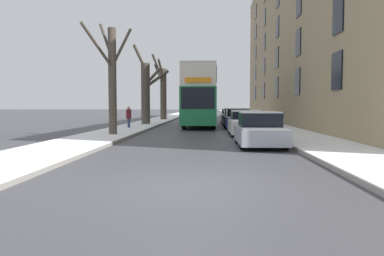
{
  "coord_description": "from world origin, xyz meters",
  "views": [
    {
      "loc": [
        0.46,
        -7.67,
        1.67
      ],
      "look_at": [
        -0.67,
        16.93,
        0.2
      ],
      "focal_mm": 35.0,
      "sensor_mm": 36.0,
      "label": 1
    }
  ],
  "objects_px": {
    "parked_car_3": "(233,118)",
    "parked_car_4": "(230,116)",
    "bare_tree_left_2": "(163,91)",
    "parked_car_1": "(246,123)",
    "parked_car_0": "(260,130)",
    "double_decker_bus": "(200,94)",
    "bare_tree_left_1": "(146,91)",
    "parked_car_2": "(238,119)",
    "bare_tree_left_0": "(112,78)",
    "oncoming_van": "(194,109)",
    "pedestrian_left_sidewalk": "(129,117)"
  },
  "relations": [
    {
      "from": "oncoming_van",
      "to": "parked_car_1",
      "type": "bearing_deg",
      "value": -82.1
    },
    {
      "from": "parked_car_0",
      "to": "double_decker_bus",
      "type": "bearing_deg",
      "value": 100.99
    },
    {
      "from": "parked_car_4",
      "to": "oncoming_van",
      "type": "bearing_deg",
      "value": 106.24
    },
    {
      "from": "parked_car_4",
      "to": "double_decker_bus",
      "type": "bearing_deg",
      "value": -111.13
    },
    {
      "from": "parked_car_2",
      "to": "parked_car_4",
      "type": "relative_size",
      "value": 0.95
    },
    {
      "from": "parked_car_1",
      "to": "oncoming_van",
      "type": "distance_m",
      "value": 30.77
    },
    {
      "from": "bare_tree_left_2",
      "to": "double_decker_bus",
      "type": "xyz_separation_m",
      "value": [
        4.43,
        -11.69,
        -0.7
      ]
    },
    {
      "from": "bare_tree_left_0",
      "to": "double_decker_bus",
      "type": "relative_size",
      "value": 0.57
    },
    {
      "from": "parked_car_3",
      "to": "parked_car_4",
      "type": "xyz_separation_m",
      "value": [
        -0.0,
        5.15,
        -0.02
      ]
    },
    {
      "from": "parked_car_4",
      "to": "oncoming_van",
      "type": "xyz_separation_m",
      "value": [
        -4.23,
        14.52,
        0.62
      ]
    },
    {
      "from": "bare_tree_left_2",
      "to": "parked_car_3",
      "type": "height_order",
      "value": "bare_tree_left_2"
    },
    {
      "from": "parked_car_1",
      "to": "parked_car_4",
      "type": "distance_m",
      "value": 15.95
    },
    {
      "from": "bare_tree_left_2",
      "to": "parked_car_3",
      "type": "relative_size",
      "value": 1.84
    },
    {
      "from": "parked_car_0",
      "to": "pedestrian_left_sidewalk",
      "type": "distance_m",
      "value": 12.88
    },
    {
      "from": "parked_car_1",
      "to": "oncoming_van",
      "type": "relative_size",
      "value": 0.77
    },
    {
      "from": "parked_car_2",
      "to": "oncoming_van",
      "type": "xyz_separation_m",
      "value": [
        -4.23,
        24.46,
        0.58
      ]
    },
    {
      "from": "double_decker_bus",
      "to": "parked_car_3",
      "type": "xyz_separation_m",
      "value": [
        2.82,
        2.14,
        -1.95
      ]
    },
    {
      "from": "double_decker_bus",
      "to": "parked_car_1",
      "type": "height_order",
      "value": "double_decker_bus"
    },
    {
      "from": "parked_car_0",
      "to": "parked_car_3",
      "type": "bearing_deg",
      "value": 90.0
    },
    {
      "from": "pedestrian_left_sidewalk",
      "to": "parked_car_1",
      "type": "bearing_deg",
      "value": -128.41
    },
    {
      "from": "bare_tree_left_1",
      "to": "parked_car_2",
      "type": "height_order",
      "value": "bare_tree_left_1"
    },
    {
      "from": "bare_tree_left_0",
      "to": "parked_car_3",
      "type": "distance_m",
      "value": 14.56
    },
    {
      "from": "bare_tree_left_1",
      "to": "parked_car_1",
      "type": "relative_size",
      "value": 1.53
    },
    {
      "from": "parked_car_0",
      "to": "oncoming_van",
      "type": "bearing_deg",
      "value": 96.64
    },
    {
      "from": "bare_tree_left_2",
      "to": "parked_car_1",
      "type": "bearing_deg",
      "value": -70.39
    },
    {
      "from": "bare_tree_left_2",
      "to": "bare_tree_left_1",
      "type": "bearing_deg",
      "value": -90.48
    },
    {
      "from": "bare_tree_left_1",
      "to": "oncoming_van",
      "type": "height_order",
      "value": "bare_tree_left_1"
    },
    {
      "from": "parked_car_3",
      "to": "parked_car_4",
      "type": "distance_m",
      "value": 5.15
    },
    {
      "from": "parked_car_2",
      "to": "parked_car_0",
      "type": "bearing_deg",
      "value": -90.0
    },
    {
      "from": "parked_car_1",
      "to": "parked_car_3",
      "type": "distance_m",
      "value": 10.8
    },
    {
      "from": "bare_tree_left_0",
      "to": "bare_tree_left_2",
      "type": "height_order",
      "value": "bare_tree_left_2"
    },
    {
      "from": "parked_car_1",
      "to": "parked_car_4",
      "type": "height_order",
      "value": "parked_car_1"
    },
    {
      "from": "double_decker_bus",
      "to": "parked_car_0",
      "type": "xyz_separation_m",
      "value": [
        2.82,
        -14.52,
        -1.95
      ]
    },
    {
      "from": "parked_car_4",
      "to": "parked_car_3",
      "type": "bearing_deg",
      "value": -90.0
    },
    {
      "from": "bare_tree_left_0",
      "to": "oncoming_van",
      "type": "relative_size",
      "value": 1.07
    },
    {
      "from": "pedestrian_left_sidewalk",
      "to": "oncoming_van",
      "type": "bearing_deg",
      "value": -15.65
    },
    {
      "from": "bare_tree_left_2",
      "to": "pedestrian_left_sidewalk",
      "type": "height_order",
      "value": "bare_tree_left_2"
    },
    {
      "from": "parked_car_1",
      "to": "bare_tree_left_0",
      "type": "bearing_deg",
      "value": -167.61
    },
    {
      "from": "oncoming_van",
      "to": "pedestrian_left_sidewalk",
      "type": "bearing_deg",
      "value": -97.53
    },
    {
      "from": "parked_car_2",
      "to": "parked_car_3",
      "type": "bearing_deg",
      "value": 90.0
    },
    {
      "from": "parked_car_2",
      "to": "parked_car_3",
      "type": "distance_m",
      "value": 4.79
    },
    {
      "from": "bare_tree_left_1",
      "to": "parked_car_0",
      "type": "distance_m",
      "value": 17.52
    },
    {
      "from": "pedestrian_left_sidewalk",
      "to": "bare_tree_left_2",
      "type": "bearing_deg",
      "value": -9.61
    },
    {
      "from": "parked_car_0",
      "to": "pedestrian_left_sidewalk",
      "type": "xyz_separation_m",
      "value": [
        -7.67,
        10.34,
        0.24
      ]
    },
    {
      "from": "parked_car_0",
      "to": "bare_tree_left_0",
      "type": "bearing_deg",
      "value": 149.44
    },
    {
      "from": "parked_car_0",
      "to": "parked_car_4",
      "type": "distance_m",
      "value": 21.81
    },
    {
      "from": "oncoming_van",
      "to": "parked_car_2",
      "type": "bearing_deg",
      "value": -80.19
    },
    {
      "from": "bare_tree_left_2",
      "to": "parked_car_0",
      "type": "xyz_separation_m",
      "value": [
        7.25,
        -26.21,
        -2.65
      ]
    },
    {
      "from": "parked_car_0",
      "to": "pedestrian_left_sidewalk",
      "type": "relative_size",
      "value": 2.47
    },
    {
      "from": "parked_car_1",
      "to": "bare_tree_left_1",
      "type": "bearing_deg",
      "value": 126.57
    }
  ]
}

